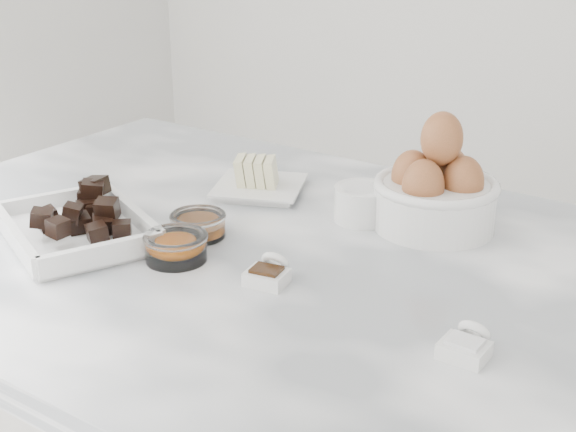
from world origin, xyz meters
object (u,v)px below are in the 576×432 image
object	(u,v)px
sugar_ramekin	(363,202)
zest_bowl	(176,246)
honey_bowl	(198,225)
salt_spoon	(467,345)
chocolate_dish	(75,223)
egg_bowl	(436,191)
butter_plate	(258,180)
vanilla_spoon	(269,273)

from	to	relation	value
sugar_ramekin	zest_bowl	size ratio (longest dim) A/B	1.00
honey_bowl	zest_bowl	distance (m)	0.08
salt_spoon	honey_bowl	bearing A→B (deg)	169.42
chocolate_dish	zest_bowl	distance (m)	0.16
egg_bowl	salt_spoon	xyz separation A→B (m)	(0.17, -0.29, -0.04)
sugar_ramekin	egg_bowl	distance (m)	0.11
butter_plate	vanilla_spoon	xyz separation A→B (m)	(0.20, -0.25, -0.01)
egg_bowl	salt_spoon	bearing A→B (deg)	-59.53
butter_plate	salt_spoon	xyz separation A→B (m)	(0.47, -0.27, -0.01)
butter_plate	zest_bowl	world-z (taller)	butter_plate
butter_plate	honey_bowl	size ratio (longest dim) A/B	2.25
chocolate_dish	salt_spoon	world-z (taller)	chocolate_dish
sugar_ramekin	salt_spoon	distance (m)	0.38
butter_plate	salt_spoon	world-z (taller)	butter_plate
vanilla_spoon	salt_spoon	size ratio (longest dim) A/B	1.13
vanilla_spoon	salt_spoon	distance (m)	0.27
chocolate_dish	vanilla_spoon	size ratio (longest dim) A/B	4.25
butter_plate	vanilla_spoon	bearing A→B (deg)	-51.20
vanilla_spoon	salt_spoon	xyz separation A→B (m)	(0.27, -0.02, -0.00)
egg_bowl	vanilla_spoon	bearing A→B (deg)	-108.56
butter_plate	egg_bowl	xyz separation A→B (m)	(0.29, 0.02, 0.04)
egg_bowl	salt_spoon	distance (m)	0.34
chocolate_dish	egg_bowl	distance (m)	0.50
zest_bowl	vanilla_spoon	distance (m)	0.14
chocolate_dish	egg_bowl	size ratio (longest dim) A/B	1.59
sugar_ramekin	chocolate_dish	bearing A→B (deg)	-135.35
zest_bowl	egg_bowl	bearing A→B (deg)	51.72
zest_bowl	salt_spoon	xyz separation A→B (m)	(0.40, -0.00, -0.01)
egg_bowl	butter_plate	bearing A→B (deg)	-175.11
butter_plate	salt_spoon	bearing A→B (deg)	-30.08
egg_bowl	zest_bowl	xyz separation A→B (m)	(-0.23, -0.29, -0.04)
sugar_ramekin	vanilla_spoon	distance (m)	0.24
honey_bowl	zest_bowl	size ratio (longest dim) A/B	0.93
sugar_ramekin	butter_plate	bearing A→B (deg)	177.83
chocolate_dish	zest_bowl	world-z (taller)	chocolate_dish
chocolate_dish	zest_bowl	size ratio (longest dim) A/B	3.31
honey_bowl	egg_bowl	bearing A→B (deg)	40.05
honey_bowl	zest_bowl	bearing A→B (deg)	-70.54
egg_bowl	honey_bowl	size ratio (longest dim) A/B	2.25
sugar_ramekin	honey_bowl	xyz separation A→B (m)	(-0.16, -0.18, -0.01)
egg_bowl	zest_bowl	bearing A→B (deg)	-128.28
salt_spoon	zest_bowl	bearing A→B (deg)	179.30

